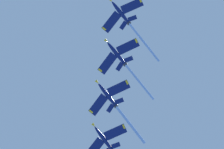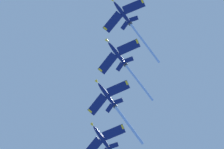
# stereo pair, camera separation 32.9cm
# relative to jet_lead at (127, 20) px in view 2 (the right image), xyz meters

# --- Properties ---
(jet_lead) EXTENTS (31.29, 19.50, 8.90)m
(jet_lead) POSITION_rel_jet_lead_xyz_m (0.00, 0.00, 0.00)
(jet_lead) COLOR navy
(jet_second) EXTENTS (29.23, 19.42, 8.71)m
(jet_second) POSITION_rel_jet_lead_xyz_m (14.44, 7.57, -3.39)
(jet_second) COLOR navy
(jet_third) EXTENTS (29.62, 19.42, 9.29)m
(jet_third) POSITION_rel_jet_lead_xyz_m (29.99, 16.54, -5.42)
(jet_third) COLOR navy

